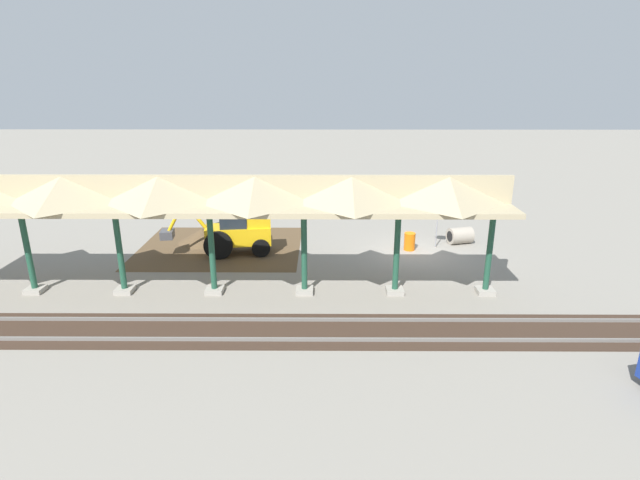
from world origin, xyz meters
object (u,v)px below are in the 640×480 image
Objects in this scene: backhoe at (235,229)px; concrete_pipe at (460,235)px; stop_sign at (438,215)px; traffic_barrel at (410,241)px.

concrete_pipe is (-11.64, -1.62, -0.82)m from backhoe.
backhoe is at bearing 5.38° from stop_sign.
stop_sign is 2.71× the size of traffic_barrel.
backhoe is 8.84m from traffic_barrel.
backhoe is 3.86× the size of concrete_pipe.
stop_sign reaches higher than concrete_pipe.
concrete_pipe is at bearing -172.08° from backhoe.
backhoe is at bearing 7.92° from concrete_pipe.
backhoe is 11.78m from concrete_pipe.
traffic_barrel is at bearing 15.50° from stop_sign.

